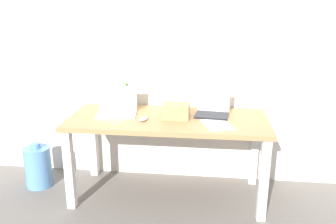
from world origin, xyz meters
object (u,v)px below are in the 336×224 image
object	(u,v)px
desk	(168,128)
water_cooler_jug	(38,166)
computer_mouse	(143,119)
laptop_right	(212,110)
laptop_left	(117,108)
cardboard_box	(176,111)
beer_bottle	(127,98)

from	to	relation	value
desk	water_cooler_jug	size ratio (longest dim) A/B	3.92
desk	water_cooler_jug	bearing A→B (deg)	179.00
computer_mouse	laptop_right	bearing A→B (deg)	36.50
laptop_left	cardboard_box	distance (m)	0.54
beer_bottle	water_cooler_jug	size ratio (longest dim) A/B	0.56
cardboard_box	water_cooler_jug	xyz separation A→B (m)	(-1.33, 0.02, -0.61)
laptop_right	laptop_left	bearing A→B (deg)	-176.13
computer_mouse	water_cooler_jug	distance (m)	1.21
laptop_left	cardboard_box	xyz separation A→B (m)	(0.53, -0.05, 0.01)
computer_mouse	beer_bottle	bearing A→B (deg)	136.13
laptop_right	cardboard_box	distance (m)	0.33
laptop_left	water_cooler_jug	world-z (taller)	laptop_left
laptop_right	beer_bottle	world-z (taller)	beer_bottle
desk	beer_bottle	world-z (taller)	beer_bottle
desk	laptop_right	world-z (taller)	laptop_right
laptop_right	cardboard_box	xyz separation A→B (m)	(-0.31, -0.11, 0.01)
laptop_right	beer_bottle	distance (m)	0.82
water_cooler_jug	computer_mouse	bearing A→B (deg)	-7.22
laptop_left	cardboard_box	bearing A→B (deg)	-5.81
beer_bottle	water_cooler_jug	world-z (taller)	beer_bottle
desk	beer_bottle	xyz separation A→B (m)	(-0.42, 0.26, 0.19)
beer_bottle	laptop_left	bearing A→B (deg)	-102.10
laptop_left	laptop_right	size ratio (longest dim) A/B	1.19
beer_bottle	computer_mouse	bearing A→B (deg)	-59.13
cardboard_box	water_cooler_jug	bearing A→B (deg)	179.04
computer_mouse	laptop_left	bearing A→B (deg)	163.60
desk	laptop_right	distance (m)	0.42
laptop_right	cardboard_box	world-z (taller)	laptop_right
cardboard_box	laptop_left	bearing A→B (deg)	174.19
laptop_right	computer_mouse	world-z (taller)	laptop_right
beer_bottle	computer_mouse	world-z (taller)	beer_bottle
desk	cardboard_box	distance (m)	0.17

